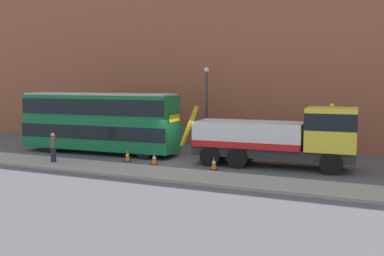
# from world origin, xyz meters

# --- Properties ---
(ground_plane) EXTENTS (120.00, 120.00, 0.00)m
(ground_plane) POSITION_xyz_m (0.00, 0.00, 0.00)
(ground_plane) COLOR #4C4C51
(near_kerb) EXTENTS (60.00, 2.80, 0.15)m
(near_kerb) POSITION_xyz_m (0.00, -4.20, 0.07)
(near_kerb) COLOR gray
(near_kerb) RESTS_ON ground_plane
(building_facade) EXTENTS (60.00, 1.50, 16.00)m
(building_facade) POSITION_xyz_m (0.00, 7.26, 8.07)
(building_facade) COLOR #935138
(building_facade) RESTS_ON ground_plane
(recovery_tow_truck) EXTENTS (10.20, 3.06, 3.67)m
(recovery_tow_truck) POSITION_xyz_m (5.86, 0.35, 1.76)
(recovery_tow_truck) COLOR #2D2D2D
(recovery_tow_truck) RESTS_ON ground_plane
(double_decker_bus) EXTENTS (11.13, 3.07, 4.06)m
(double_decker_bus) POSITION_xyz_m (-6.37, 0.33, 2.23)
(double_decker_bus) COLOR #146B38
(double_decker_bus) RESTS_ON ground_plane
(pedestrian_onlooker) EXTENTS (0.44, 0.48, 1.71)m
(pedestrian_onlooker) POSITION_xyz_m (-6.41, -4.16, 0.99)
(pedestrian_onlooker) COLOR #232333
(pedestrian_onlooker) RESTS_ON near_kerb
(traffic_cone_near_bus) EXTENTS (0.36, 0.36, 0.72)m
(traffic_cone_near_bus) POSITION_xyz_m (-3.01, -1.56, 0.34)
(traffic_cone_near_bus) COLOR orange
(traffic_cone_near_bus) RESTS_ON ground_plane
(traffic_cone_midway) EXTENTS (0.36, 0.36, 0.72)m
(traffic_cone_midway) POSITION_xyz_m (-1.01, -1.83, 0.34)
(traffic_cone_midway) COLOR orange
(traffic_cone_midway) RESTS_ON ground_plane
(traffic_cone_near_truck) EXTENTS (0.36, 0.36, 0.72)m
(traffic_cone_near_truck) POSITION_xyz_m (2.69, -1.78, 0.34)
(traffic_cone_near_truck) COLOR orange
(traffic_cone_near_truck) RESTS_ON ground_plane
(street_lamp) EXTENTS (0.36, 0.36, 5.83)m
(street_lamp) POSITION_xyz_m (-0.53, 5.07, 3.47)
(street_lamp) COLOR #38383D
(street_lamp) RESTS_ON ground_plane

